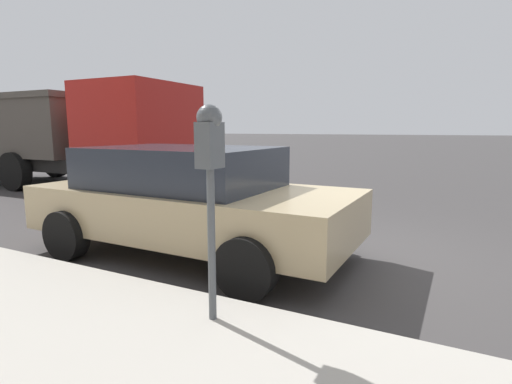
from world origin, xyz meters
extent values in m
plane|color=#3D3A3A|center=(0.00, 0.00, 0.00)|extent=(220.00, 220.00, 0.00)
cylinder|color=#4C5156|center=(-2.59, 0.37, 0.78)|extent=(0.06, 0.06, 1.20)
cube|color=#4C5156|center=(-2.59, 0.37, 1.55)|extent=(0.20, 0.14, 0.34)
sphere|color=#4C5156|center=(-2.59, 0.37, 1.75)|extent=(0.19, 0.19, 0.19)
cube|color=#B21919|center=(-2.49, 0.37, 1.50)|extent=(0.01, 0.11, 0.12)
cube|color=black|center=(-2.49, 0.37, 1.62)|extent=(0.01, 0.10, 0.08)
cube|color=tan|center=(-0.85, 1.80, 0.61)|extent=(1.92, 4.26, 0.58)
cube|color=#232833|center=(-0.85, 1.97, 1.17)|extent=(1.68, 2.39, 0.52)
cylinder|color=black|center=(0.08, 0.48, 0.32)|extent=(0.23, 0.64, 0.64)
cylinder|color=black|center=(-1.81, 0.49, 0.32)|extent=(0.23, 0.64, 0.64)
cylinder|color=black|center=(0.10, 3.11, 0.32)|extent=(0.23, 0.64, 0.64)
cylinder|color=black|center=(-1.78, 3.13, 0.32)|extent=(0.23, 0.64, 0.64)
cube|color=black|center=(2.84, 8.69, 0.70)|extent=(2.38, 7.31, 0.35)
cube|color=#AD1E19|center=(2.89, 6.14, 1.83)|extent=(2.69, 2.23, 1.93)
cube|color=#4C4742|center=(2.82, 10.07, 1.66)|extent=(2.73, 4.55, 1.58)
cube|color=#4C4742|center=(2.82, 10.07, 2.53)|extent=(2.83, 4.65, 0.16)
cylinder|color=black|center=(4.21, 6.17, 0.52)|extent=(0.32, 1.05, 1.04)
cylinder|color=black|center=(1.57, 6.12, 0.52)|extent=(0.32, 1.05, 1.04)
cylinder|color=black|center=(4.16, 9.44, 0.52)|extent=(0.32, 1.05, 1.04)
cylinder|color=black|center=(1.51, 9.39, 0.52)|extent=(0.32, 1.05, 1.04)
cylinder|color=black|center=(4.12, 11.25, 0.52)|extent=(0.32, 1.05, 1.04)
camera|label=1|loc=(-5.08, -1.29, 1.67)|focal=28.00mm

